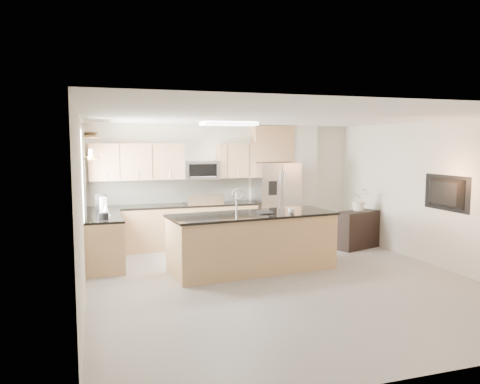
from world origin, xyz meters
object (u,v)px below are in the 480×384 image
object	(u,v)px
range	(203,224)
microwave	(201,170)
refrigerator	(275,202)
island	(253,242)
credenza	(357,230)
blender	(103,210)
platter	(265,213)
coffee_maker	(101,204)
television	(443,193)
cup	(291,211)
flower_vase	(359,194)
bowl	(90,133)
kettle	(106,210)

from	to	relation	value
range	microwave	size ratio (longest dim) A/B	1.50
refrigerator	island	distance (m)	2.49
credenza	blender	xyz separation A→B (m)	(-5.12, -0.28, 0.69)
platter	coffee_maker	world-z (taller)	coffee_maker
microwave	television	bearing A→B (deg)	-42.75
coffee_maker	microwave	bearing A→B (deg)	19.86
credenza	coffee_maker	xyz separation A→B (m)	(-5.14, 0.57, 0.69)
blender	credenza	bearing A→B (deg)	3.15
coffee_maker	blender	bearing A→B (deg)	-88.65
cup	television	world-z (taller)	television
credenza	flower_vase	distance (m)	0.76
refrigerator	flower_vase	size ratio (longest dim) A/B	2.46
coffee_maker	flower_vase	distance (m)	5.24
bowl	flower_vase	xyz separation A→B (m)	(5.37, -0.41, -1.24)
credenza	television	size ratio (longest dim) A/B	0.91
coffee_maker	kettle	bearing A→B (deg)	-81.49
microwave	flower_vase	bearing A→B (deg)	-21.91
credenza	bowl	bearing A→B (deg)	156.04
bowl	island	bearing A→B (deg)	-28.40
range	bowl	bearing A→B (deg)	-162.27
platter	flower_vase	distance (m)	2.74
microwave	bowl	world-z (taller)	bowl
island	blender	world-z (taller)	island
refrigerator	blender	distance (m)	4.01
credenza	kettle	distance (m)	5.11
kettle	coffee_maker	world-z (taller)	coffee_maker
television	microwave	bearing A→B (deg)	47.25
coffee_maker	television	world-z (taller)	television
microwave	blender	xyz separation A→B (m)	(-2.08, -1.60, -0.55)
cup	platter	xyz separation A→B (m)	(-0.42, 0.18, -0.04)
credenza	television	xyz separation A→B (m)	(0.46, -1.92, 0.96)
refrigerator	kettle	xyz separation A→B (m)	(-3.68, -1.05, 0.13)
island	bowl	distance (m)	3.54
microwave	island	size ratio (longest dim) A/B	0.25
platter	bowl	world-z (taller)	bowl
credenza	coffee_maker	size ratio (longest dim) A/B	2.91
microwave	kettle	size ratio (longest dim) A/B	3.30
microwave	credenza	world-z (taller)	microwave
credenza	island	bearing A→B (deg)	-179.30
refrigerator	flower_vase	distance (m)	1.83
microwave	blender	bearing A→B (deg)	-142.29
blender	coffee_maker	bearing A→B (deg)	91.35
refrigerator	microwave	bearing A→B (deg)	174.14
microwave	coffee_maker	size ratio (longest dim) A/B	2.25
platter	flower_vase	xyz separation A→B (m)	(2.52, 1.05, 0.14)
range	cup	world-z (taller)	range
island	blender	xyz separation A→B (m)	(-2.46, 0.66, 0.58)
refrigerator	flower_vase	bearing A→B (deg)	-36.63
microwave	cup	size ratio (longest dim) A/B	6.71
microwave	cup	xyz separation A→B (m)	(1.02, -2.47, -0.59)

